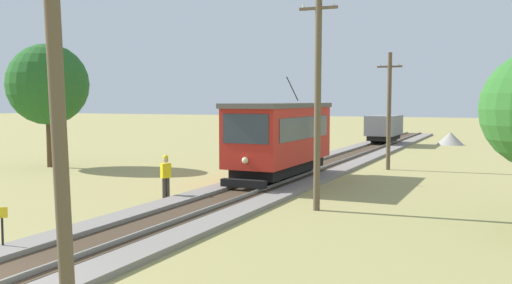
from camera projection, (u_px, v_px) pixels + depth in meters
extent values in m
cube|color=red|center=(281.00, 135.00, 27.50)|extent=(2.50, 8.00, 2.60)
cube|color=#56514C|center=(281.00, 105.00, 27.40)|extent=(2.60, 8.32, 0.22)
cube|color=black|center=(281.00, 167.00, 27.62)|extent=(2.10, 7.04, 0.44)
cube|color=#2D3842|center=(245.00, 129.00, 23.81)|extent=(2.10, 0.03, 1.25)
cube|color=#2D3842|center=(306.00, 128.00, 26.96)|extent=(0.02, 6.72, 1.04)
sphere|color=#F4EAB2|center=(245.00, 160.00, 23.86)|extent=(0.28, 0.28, 0.28)
cylinder|color=black|center=(292.00, 89.00, 28.80)|extent=(0.05, 1.67, 1.19)
cube|color=black|center=(244.00, 183.00, 23.80)|extent=(2.00, 0.36, 0.32)
cylinder|color=black|center=(262.00, 173.00, 25.57)|extent=(1.54, 0.80, 0.80)
cylinder|color=black|center=(296.00, 163.00, 29.66)|extent=(1.54, 0.80, 0.80)
cube|color=slate|center=(384.00, 125.00, 50.17)|extent=(2.40, 5.20, 1.70)
cube|color=black|center=(384.00, 137.00, 50.25)|extent=(2.02, 4.78, 0.38)
cylinder|color=black|center=(380.00, 138.00, 48.83)|extent=(1.54, 0.76, 0.76)
cylinder|color=black|center=(387.00, 136.00, 51.67)|extent=(1.54, 0.76, 0.76)
cylinder|color=brown|center=(57.00, 104.00, 8.66)|extent=(0.24, 0.55, 7.80)
cylinder|color=brown|center=(318.00, 97.00, 20.36)|extent=(0.24, 0.35, 8.18)
cube|color=brown|center=(318.00, 8.00, 20.14)|extent=(1.40, 0.10, 0.10)
cylinder|color=silver|center=(304.00, 6.00, 20.35)|extent=(0.08, 0.08, 0.10)
cylinder|color=silver|center=(334.00, 4.00, 19.91)|extent=(0.08, 0.08, 0.10)
cylinder|color=brown|center=(389.00, 111.00, 32.45)|extent=(0.24, 0.31, 6.65)
cube|color=brown|center=(390.00, 67.00, 32.27)|extent=(1.40, 0.10, 0.10)
cylinder|color=silver|center=(380.00, 65.00, 32.49)|extent=(0.08, 0.08, 0.10)
cylinder|color=silver|center=(400.00, 65.00, 32.04)|extent=(0.08, 0.08, 0.10)
cylinder|color=black|center=(3.00, 235.00, 14.91)|extent=(0.06, 0.06, 0.90)
cube|color=gold|center=(2.00, 213.00, 14.87)|extent=(0.21, 0.21, 0.28)
cone|color=#9E998E|center=(450.00, 138.00, 50.81)|extent=(2.38, 2.38, 1.15)
cylinder|color=#38332D|center=(164.00, 189.00, 22.85)|extent=(0.15, 0.15, 0.86)
cylinder|color=#38332D|center=(168.00, 188.00, 22.94)|extent=(0.15, 0.15, 0.86)
cube|color=yellow|center=(166.00, 171.00, 22.84)|extent=(0.40, 0.45, 0.58)
sphere|color=tan|center=(166.00, 160.00, 22.81)|extent=(0.22, 0.22, 0.22)
sphere|color=yellow|center=(166.00, 157.00, 22.80)|extent=(0.21, 0.21, 0.21)
cylinder|color=#4C3823|center=(49.00, 141.00, 33.86)|extent=(0.32, 0.32, 3.11)
sphere|color=#235B23|center=(48.00, 84.00, 33.62)|extent=(4.75, 4.75, 4.75)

